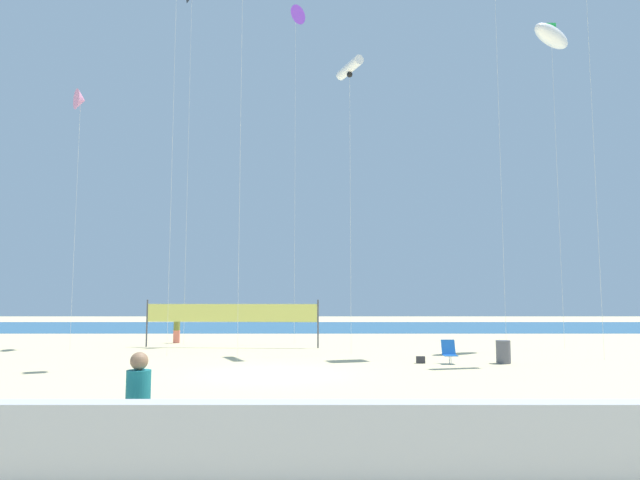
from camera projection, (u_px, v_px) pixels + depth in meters
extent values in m
plane|color=beige|center=(273.00, 374.00, 18.71)|extent=(120.00, 120.00, 0.00)
cube|color=#28608C|center=(303.00, 327.00, 50.01)|extent=(120.00, 20.00, 0.01)
cube|color=#B7B7BC|center=(201.00, 444.00, 7.60)|extent=(28.00, 0.44, 1.08)
cube|color=#2D2D33|center=(139.00, 436.00, 8.73)|extent=(0.36, 0.21, 0.74)
cylinder|color=#19727A|center=(140.00, 390.00, 8.80)|extent=(0.37, 0.37, 0.62)
sphere|color=#997051|center=(141.00, 361.00, 8.85)|extent=(0.28, 0.28, 0.28)
cube|color=gold|center=(163.00, 448.00, 8.70)|extent=(0.19, 0.12, 0.41)
cylinder|color=#7A3872|center=(164.00, 422.00, 8.74)|extent=(0.20, 0.20, 0.34)
sphere|color=brown|center=(164.00, 406.00, 8.76)|extent=(0.15, 0.15, 0.15)
cube|color=#EA7260|center=(178.00, 337.00, 31.76)|extent=(0.33, 0.20, 0.69)
cylinder|color=olive|center=(179.00, 325.00, 31.82)|extent=(0.35, 0.35, 0.57)
sphere|color=#997051|center=(179.00, 318.00, 31.86)|extent=(0.26, 0.26, 0.26)
cube|color=#1959B2|center=(452.00, 355.00, 21.56)|extent=(0.52, 0.48, 0.03)
cube|color=#1959B2|center=(450.00, 347.00, 21.87)|extent=(0.52, 0.23, 0.57)
cylinder|color=silver|center=(453.00, 360.00, 21.40)|extent=(0.03, 0.03, 0.32)
cylinder|color=silver|center=(451.00, 359.00, 21.68)|extent=(0.03, 0.03, 0.32)
cylinder|color=#595960|center=(505.00, 352.00, 21.77)|extent=(0.54, 0.54, 0.87)
cylinder|color=#4C4C51|center=(149.00, 323.00, 29.30)|extent=(0.08, 0.08, 2.40)
cylinder|color=#4C4C51|center=(320.00, 324.00, 28.58)|extent=(0.08, 0.08, 2.40)
cube|color=#EAE566|center=(233.00, 313.00, 28.99)|extent=(8.75, 0.71, 0.90)
cube|color=#2D2D33|center=(422.00, 360.00, 21.80)|extent=(0.33, 0.17, 0.26)
cylinder|color=silver|center=(190.00, 162.00, 31.44)|extent=(0.01, 0.01, 19.82)
cylinder|color=silver|center=(352.00, 207.00, 26.09)|extent=(0.01, 0.01, 13.17)
cylinder|color=white|center=(351.00, 68.00, 26.75)|extent=(1.20, 2.09, 0.45)
sphere|color=black|center=(351.00, 75.00, 26.72)|extent=(0.27, 0.27, 0.27)
cylinder|color=silver|center=(297.00, 175.00, 32.27)|extent=(0.01, 0.01, 18.77)
cone|color=purple|center=(297.00, 16.00, 33.22)|extent=(1.10, 1.10, 1.14)
cylinder|color=silver|center=(242.00, 146.00, 22.65)|extent=(0.01, 0.01, 16.95)
cylinder|color=silver|center=(77.00, 223.00, 27.74)|extent=(0.01, 0.01, 12.23)
cone|color=pink|center=(83.00, 100.00, 28.36)|extent=(0.98, 1.07, 1.03)
cylinder|color=silver|center=(596.00, 142.00, 23.81)|extent=(0.01, 0.01, 17.87)
cylinder|color=silver|center=(560.00, 188.00, 28.74)|extent=(0.01, 0.01, 15.93)
ellipsoid|color=white|center=(553.00, 36.00, 29.55)|extent=(2.74, 2.29, 1.29)
cube|color=green|center=(553.00, 29.00, 29.59)|extent=(0.52, 0.06, 0.65)
cylinder|color=silver|center=(174.00, 160.00, 25.50)|extent=(0.01, 0.01, 17.21)
cylinder|color=silver|center=(502.00, 141.00, 26.58)|extent=(0.01, 0.01, 19.49)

